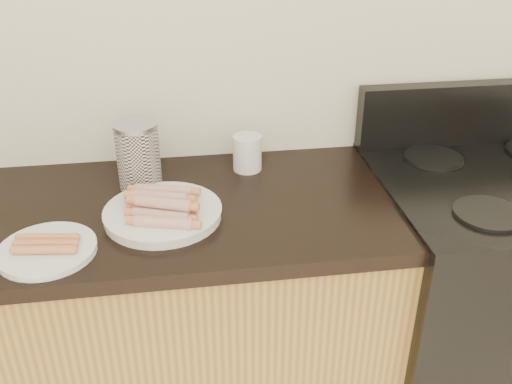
{
  "coord_description": "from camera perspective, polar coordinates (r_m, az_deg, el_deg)",
  "views": [
    {
      "loc": [
        -0.16,
        0.35,
        1.67
      ],
      "look_at": [
        0.02,
        1.62,
        0.96
      ],
      "focal_mm": 40.0,
      "sensor_mm": 36.0,
      "label": 1
    }
  ],
  "objects": [
    {
      "name": "cabinet_base",
      "position": [
        1.9,
        -23.18,
        -14.75
      ],
      "size": [
        2.2,
        0.59,
        0.86
      ],
      "primitive_type": "cube",
      "color": "olive",
      "rests_on": "floor"
    },
    {
      "name": "stove",
      "position": [
        2.03,
        21.81,
        -10.38
      ],
      "size": [
        0.76,
        0.65,
        0.91
      ],
      "color": "black",
      "rests_on": "floor"
    },
    {
      "name": "hotdog_pile",
      "position": [
        1.48,
        -9.38,
        -1.08
      ],
      "size": [
        0.14,
        0.24,
        0.06
      ],
      "rotation": [
        0.0,
        0.0,
        -0.32
      ],
      "color": "maroon",
      "rests_on": "main_plate"
    },
    {
      "name": "wall_back",
      "position": [
        1.7,
        -2.69,
        16.2
      ],
      "size": [
        4.0,
        0.04,
        2.6
      ],
      "primitive_type": "cube",
      "color": "silver",
      "rests_on": "ground"
    },
    {
      "name": "plain_sausages",
      "position": [
        1.42,
        -20.29,
        -4.85
      ],
      "size": [
        0.14,
        0.09,
        0.02
      ],
      "rotation": [
        0.0,
        0.0,
        -0.13
      ],
      "color": "#CF7858",
      "rests_on": "side_plate"
    },
    {
      "name": "main_plate",
      "position": [
        1.49,
        -9.28,
        -2.22
      ],
      "size": [
        0.39,
        0.39,
        0.02
      ],
      "primitive_type": "cylinder",
      "rotation": [
        0.0,
        0.0,
        -0.34
      ],
      "color": "silver",
      "rests_on": "counter_slab"
    },
    {
      "name": "burner_near_left",
      "position": [
        1.58,
        22.24,
        -2.0
      ],
      "size": [
        0.18,
        0.18,
        0.01
      ],
      "primitive_type": "cylinder",
      "color": "black",
      "rests_on": "stove"
    },
    {
      "name": "mug",
      "position": [
        1.7,
        -0.88,
        3.94
      ],
      "size": [
        0.09,
        0.09,
        0.11
      ],
      "primitive_type": "cylinder",
      "rotation": [
        0.0,
        0.0,
        -0.11
      ],
      "color": "white",
      "rests_on": "counter_slab"
    },
    {
      "name": "canister",
      "position": [
        1.62,
        -11.7,
        3.63
      ],
      "size": [
        0.12,
        0.12,
        0.19
      ],
      "rotation": [
        0.0,
        0.0,
        -0.34
      ],
      "color": "white",
      "rests_on": "counter_slab"
    },
    {
      "name": "stove_panel",
      "position": [
        1.98,
        20.9,
        7.41
      ],
      "size": [
        0.76,
        0.06,
        0.2
      ],
      "primitive_type": "cube",
      "color": "black",
      "rests_on": "stove"
    },
    {
      "name": "side_plate",
      "position": [
        1.43,
        -20.16,
        -5.48
      ],
      "size": [
        0.24,
        0.24,
        0.02
      ],
      "primitive_type": "cylinder",
      "rotation": [
        0.0,
        0.0,
        -0.04
      ],
      "color": "white",
      "rests_on": "counter_slab"
    },
    {
      "name": "burner_far_left",
      "position": [
        1.85,
        17.34,
        3.31
      ],
      "size": [
        0.18,
        0.18,
        0.01
      ],
      "primitive_type": "cylinder",
      "color": "black",
      "rests_on": "stove"
    }
  ]
}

